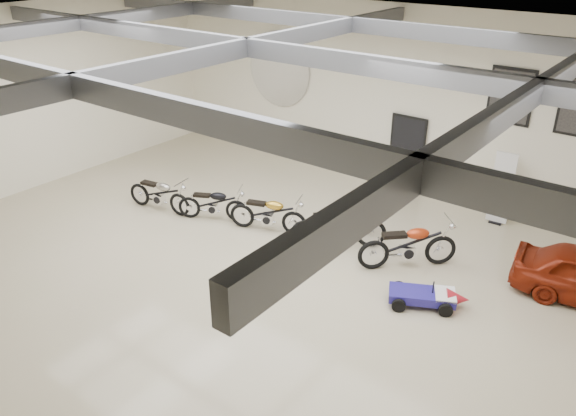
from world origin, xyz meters
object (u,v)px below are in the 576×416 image
Objects in this scene: motorcycle_silver at (159,193)px; motorcycle_gold at (268,213)px; motorcycle_black at (213,203)px; go_kart at (429,293)px; motorcycle_red at (408,244)px; motorcycle_yellow at (339,226)px; banner_stand at (502,189)px.

motorcycle_gold is (2.98, 0.85, 0.00)m from motorcycle_silver.
motorcycle_black is 1.13× the size of go_kart.
motorcycle_black is at bearing 174.02° from motorcycle_gold.
motorcycle_black is at bearing 145.75° from motorcycle_red.
motorcycle_yellow is (1.79, 0.37, 0.07)m from motorcycle_gold.
motorcycle_black is at bearing 151.61° from go_kart.
motorcycle_gold is at bearing 6.24° from motorcycle_silver.
banner_stand is 3.38m from motorcycle_red.
motorcycle_black is 3.37m from motorcycle_yellow.
motorcycle_yellow reaches higher than motorcycle_gold.
motorcycle_yellow is 1.01× the size of motorcycle_red.
motorcycle_gold is 3.49m from motorcycle_red.
motorcycle_gold is (-4.29, -3.82, -0.44)m from banner_stand.
motorcycle_silver is at bearing -150.83° from banner_stand.
motorcycle_gold reaches higher than motorcycle_silver.
go_kart is (0.16, -4.29, -0.66)m from banner_stand.
motorcycle_silver is at bearing 155.43° from go_kart.
go_kart is at bearing -91.19° from motorcycle_red.
motorcycle_red is at bearing -17.53° from motorcycle_black.
banner_stand is at bearing 23.10° from motorcycle_silver.
banner_stand is 7.16m from motorcycle_black.
motorcycle_silver is 7.44m from go_kart.
banner_stand is 5.76m from motorcycle_gold.
go_kart is at bearing -25.98° from motorcycle_gold.
banner_stand reaches higher than motorcycle_silver.
motorcycle_yellow is 1.66m from motorcycle_red.
banner_stand is at bearing 7.52° from motorcycle_black.
motorcycle_black is 0.82× the size of motorcycle_red.
motorcycle_red is at bearing -31.22° from motorcycle_yellow.
motorcycle_yellow reaches higher than motorcycle_red.
motorcycle_silver is 6.57m from motorcycle_red.
motorcycle_gold is 0.88× the size of motorcycle_yellow.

